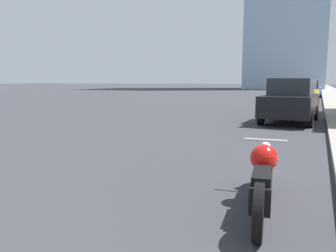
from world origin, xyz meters
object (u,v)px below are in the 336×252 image
Objects in this scene: motorcycle at (263,178)px; parked_car_white at (313,88)px; parked_car_black at (290,101)px; parked_car_blue at (310,89)px; parked_car_yellow at (304,93)px.

parked_car_white is (-0.16, 41.56, 0.40)m from motorcycle.
parked_car_blue is (0.24, 21.09, -0.03)m from parked_car_black.
parked_car_blue is at bearing 93.48° from parked_car_yellow.
parked_car_white is at bearing 83.75° from motorcycle.
parked_car_black is 31.66m from parked_car_white.
parked_car_black is 0.99× the size of parked_car_blue.
parked_car_black reaches higher than parked_car_yellow.
parked_car_yellow is 0.90× the size of parked_car_blue.
parked_car_yellow is (-0.34, 20.11, 0.47)m from motorcycle.
parked_car_yellow is at bearing 92.58° from parked_car_black.
parked_car_yellow is 0.93× the size of parked_car_white.
parked_car_blue is (-0.18, 30.99, 0.45)m from motorcycle.
parked_car_yellow reaches higher than parked_car_white.
parked_car_white is (0.18, 21.45, -0.07)m from parked_car_yellow.
parked_car_black is 1.03× the size of parked_car_white.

